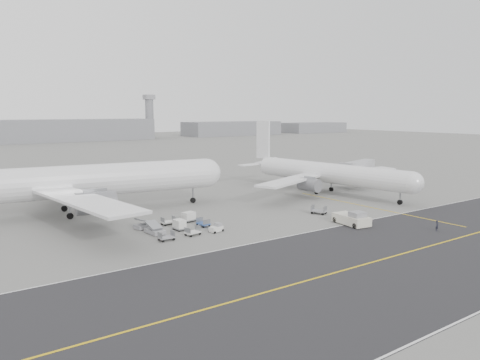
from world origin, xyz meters
TOP-DOWN VIEW (x-y plane):
  - ground at (0.00, 0.00)m, footprint 700.00×700.00m
  - taxiway at (5.02, -17.98)m, footprint 220.00×59.00m
  - horizon_buildings at (30.00, 260.00)m, footprint 520.00×28.00m
  - control_tower at (100.00, 265.00)m, footprint 7.00×7.00m
  - airliner_a at (-21.63, 32.88)m, footprint 62.46×61.43m
  - airliner_b at (34.88, 22.60)m, footprint 47.67×48.46m
  - pushback_tug at (15.66, -2.80)m, footprint 4.03×8.88m
  - jet_bridge at (51.44, 26.84)m, footprint 16.97×7.86m
  - gse_cluster at (-10.03, 10.96)m, footprint 17.74×17.27m
  - stray_dolly at (17.12, 6.61)m, footprint 2.69×3.24m
  - ground_crew_a at (23.60, -13.63)m, footprint 0.71×0.54m

SIDE VIEW (x-z plane):
  - ground at x=0.00m, z-range 0.00..0.00m
  - horizon_buildings at x=30.00m, z-range -14.00..14.00m
  - gse_cluster at x=-10.03m, z-range -0.90..0.90m
  - stray_dolly at x=17.12m, z-range -0.86..0.86m
  - taxiway at x=5.02m, z-range -0.01..0.03m
  - ground_crew_a at x=23.60m, z-range 0.00..1.74m
  - pushback_tug at x=15.66m, z-range -0.22..2.28m
  - jet_bridge at x=51.44m, z-range 1.26..7.63m
  - airliner_b at x=34.88m, z-range -3.54..13.21m
  - airliner_a at x=-21.63m, z-range -4.58..17.01m
  - control_tower at x=100.00m, z-range 0.63..31.88m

